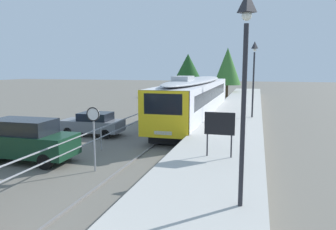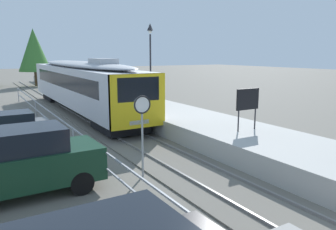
{
  "view_description": "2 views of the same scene",
  "coord_description": "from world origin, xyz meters",
  "px_view_note": "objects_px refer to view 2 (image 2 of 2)",
  "views": [
    {
      "loc": [
        4.81,
        -3.42,
        4.46
      ],
      "look_at": [
        0.0,
        13.73,
        1.8
      ],
      "focal_mm": 34.24,
      "sensor_mm": 36.0,
      "label": 1
    },
    {
      "loc": [
        -6.58,
        -1.14,
        4.15
      ],
      "look_at": [
        0.4,
        10.73,
        1.6
      ],
      "focal_mm": 35.48,
      "sensor_mm": 36.0,
      "label": 2
    }
  ],
  "objects_px": {
    "platform_lamp_mid_platform": "(150,47)",
    "speed_limit_sign": "(142,116)",
    "parked_hatchback_grey": "(5,129)",
    "platform_notice_board": "(248,101)",
    "parked_suv_dark_green": "(19,162)",
    "commuter_train": "(81,83)"
  },
  "relations": [
    {
      "from": "platform_lamp_mid_platform",
      "to": "platform_notice_board",
      "type": "distance_m",
      "value": 11.31
    },
    {
      "from": "platform_notice_board",
      "to": "parked_suv_dark_green",
      "type": "distance_m",
      "value": 9.13
    },
    {
      "from": "platform_lamp_mid_platform",
      "to": "speed_limit_sign",
      "type": "xyz_separation_m",
      "value": [
        -6.34,
        -11.57,
        -2.5
      ]
    },
    {
      "from": "platform_notice_board",
      "to": "commuter_train",
      "type": "bearing_deg",
      "value": 104.78
    },
    {
      "from": "platform_lamp_mid_platform",
      "to": "parked_hatchback_grey",
      "type": "bearing_deg",
      "value": -153.74
    },
    {
      "from": "speed_limit_sign",
      "to": "platform_lamp_mid_platform",
      "type": "bearing_deg",
      "value": 61.29
    },
    {
      "from": "platform_lamp_mid_platform",
      "to": "speed_limit_sign",
      "type": "bearing_deg",
      "value": -118.71
    },
    {
      "from": "commuter_train",
      "to": "parked_hatchback_grey",
      "type": "xyz_separation_m",
      "value": [
        -5.54,
        -6.88,
        -1.35
      ]
    },
    {
      "from": "platform_lamp_mid_platform",
      "to": "speed_limit_sign",
      "type": "distance_m",
      "value": 13.43
    },
    {
      "from": "platform_notice_board",
      "to": "parked_hatchback_grey",
      "type": "height_order",
      "value": "platform_notice_board"
    },
    {
      "from": "parked_hatchback_grey",
      "to": "platform_notice_board",
      "type": "bearing_deg",
      "value": -34.01
    },
    {
      "from": "platform_lamp_mid_platform",
      "to": "parked_suv_dark_green",
      "type": "distance_m",
      "value": 15.48
    },
    {
      "from": "speed_limit_sign",
      "to": "parked_suv_dark_green",
      "type": "relative_size",
      "value": 0.61
    },
    {
      "from": "platform_notice_board",
      "to": "speed_limit_sign",
      "type": "distance_m",
      "value": 5.29
    },
    {
      "from": "speed_limit_sign",
      "to": "parked_suv_dark_green",
      "type": "bearing_deg",
      "value": 173.51
    },
    {
      "from": "commuter_train",
      "to": "speed_limit_sign",
      "type": "xyz_separation_m",
      "value": [
        -1.85,
        -13.51,
        -0.02
      ]
    },
    {
      "from": "platform_notice_board",
      "to": "parked_suv_dark_green",
      "type": "height_order",
      "value": "platform_notice_board"
    },
    {
      "from": "platform_notice_board",
      "to": "parked_hatchback_grey",
      "type": "distance_m",
      "value": 10.89
    },
    {
      "from": "speed_limit_sign",
      "to": "parked_suv_dark_green",
      "type": "distance_m",
      "value": 3.97
    },
    {
      "from": "platform_lamp_mid_platform",
      "to": "speed_limit_sign",
      "type": "height_order",
      "value": "platform_lamp_mid_platform"
    },
    {
      "from": "commuter_train",
      "to": "parked_suv_dark_green",
      "type": "relative_size",
      "value": 4.09
    },
    {
      "from": "commuter_train",
      "to": "platform_lamp_mid_platform",
      "type": "xyz_separation_m",
      "value": [
        4.49,
        -1.93,
        2.48
      ]
    }
  ]
}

